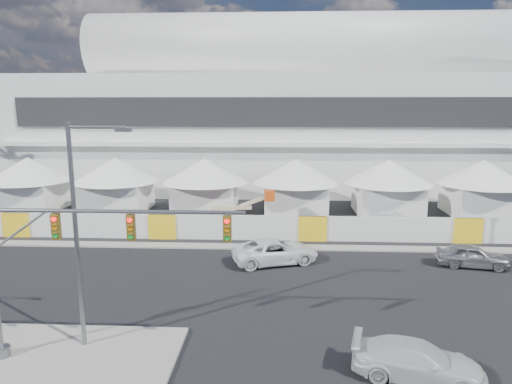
{
  "coord_description": "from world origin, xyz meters",
  "views": [
    {
      "loc": [
        3.2,
        -20.49,
        10.66
      ],
      "look_at": [
        1.74,
        10.0,
        4.76
      ],
      "focal_mm": 32.0,
      "sensor_mm": 36.0,
      "label": 1
    }
  ],
  "objects_px": {
    "boom_lift": "(226,219)",
    "traffic_mast": "(47,265)",
    "lot_car_a": "(391,219)",
    "pickup_curb": "(275,251)",
    "streetlight_median": "(81,222)",
    "pickup_near": "(418,361)",
    "sedan_silver": "(472,256)"
  },
  "relations": [
    {
      "from": "sedan_silver",
      "to": "traffic_mast",
      "type": "bearing_deg",
      "value": 129.19
    },
    {
      "from": "pickup_near",
      "to": "boom_lift",
      "type": "height_order",
      "value": "boom_lift"
    },
    {
      "from": "sedan_silver",
      "to": "pickup_curb",
      "type": "height_order",
      "value": "pickup_curb"
    },
    {
      "from": "traffic_mast",
      "to": "boom_lift",
      "type": "relative_size",
      "value": 1.62
    },
    {
      "from": "lot_car_a",
      "to": "traffic_mast",
      "type": "bearing_deg",
      "value": 156.24
    },
    {
      "from": "pickup_curb",
      "to": "pickup_near",
      "type": "distance_m",
      "value": 14.27
    },
    {
      "from": "pickup_near",
      "to": "pickup_curb",
      "type": "bearing_deg",
      "value": 37.53
    },
    {
      "from": "sedan_silver",
      "to": "streetlight_median",
      "type": "xyz_separation_m",
      "value": [
        -21.22,
        -11.3,
        5.02
      ]
    },
    {
      "from": "boom_lift",
      "to": "traffic_mast",
      "type": "bearing_deg",
      "value": -112.46
    },
    {
      "from": "pickup_near",
      "to": "lot_car_a",
      "type": "xyz_separation_m",
      "value": [
        4.53,
        23.05,
        -0.08
      ]
    },
    {
      "from": "sedan_silver",
      "to": "boom_lift",
      "type": "distance_m",
      "value": 19.37
    },
    {
      "from": "lot_car_a",
      "to": "traffic_mast",
      "type": "relative_size",
      "value": 0.37
    },
    {
      "from": "sedan_silver",
      "to": "traffic_mast",
      "type": "distance_m",
      "value": 25.75
    },
    {
      "from": "lot_car_a",
      "to": "boom_lift",
      "type": "distance_m",
      "value": 14.6
    },
    {
      "from": "pickup_curb",
      "to": "boom_lift",
      "type": "bearing_deg",
      "value": 9.57
    },
    {
      "from": "lot_car_a",
      "to": "streetlight_median",
      "type": "xyz_separation_m",
      "value": [
        -18.36,
        -21.42,
        5.14
      ]
    },
    {
      "from": "pickup_near",
      "to": "lot_car_a",
      "type": "relative_size",
      "value": 1.28
    },
    {
      "from": "pickup_near",
      "to": "boom_lift",
      "type": "distance_m",
      "value": 23.7
    },
    {
      "from": "pickup_curb",
      "to": "traffic_mast",
      "type": "xyz_separation_m",
      "value": [
        -9.22,
        -12.57,
        3.45
      ]
    },
    {
      "from": "pickup_near",
      "to": "traffic_mast",
      "type": "distance_m",
      "value": 15.32
    },
    {
      "from": "sedan_silver",
      "to": "pickup_near",
      "type": "bearing_deg",
      "value": 160.34
    },
    {
      "from": "lot_car_a",
      "to": "sedan_silver",
      "type": "bearing_deg",
      "value": -147.18
    },
    {
      "from": "pickup_near",
      "to": "lot_car_a",
      "type": "height_order",
      "value": "pickup_near"
    },
    {
      "from": "boom_lift",
      "to": "lot_car_a",
      "type": "bearing_deg",
      "value": -3.17
    },
    {
      "from": "pickup_near",
      "to": "streetlight_median",
      "type": "relative_size",
      "value": 0.52
    },
    {
      "from": "pickup_curb",
      "to": "lot_car_a",
      "type": "distance_m",
      "value": 14.26
    },
    {
      "from": "streetlight_median",
      "to": "boom_lift",
      "type": "height_order",
      "value": "streetlight_median"
    },
    {
      "from": "traffic_mast",
      "to": "boom_lift",
      "type": "bearing_deg",
      "value": 76.82
    },
    {
      "from": "traffic_mast",
      "to": "streetlight_median",
      "type": "distance_m",
      "value": 2.17
    },
    {
      "from": "traffic_mast",
      "to": "sedan_silver",
      "type": "bearing_deg",
      "value": 29.11
    },
    {
      "from": "lot_car_a",
      "to": "pickup_curb",
      "type": "bearing_deg",
      "value": 151.3
    },
    {
      "from": "sedan_silver",
      "to": "streetlight_median",
      "type": "distance_m",
      "value": 24.56
    }
  ]
}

